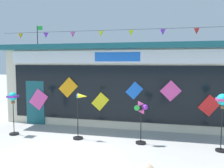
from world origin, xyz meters
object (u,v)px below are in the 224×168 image
object	(u,v)px
wind_spinner_far_left	(13,102)
wind_spinner_center_right	(223,105)
kite_shop_building	(127,82)
wind_spinner_left	(80,113)
wind_spinner_center_left	(141,115)

from	to	relation	value
wind_spinner_far_left	wind_spinner_center_right	world-z (taller)	wind_spinner_center_right
kite_shop_building	wind_spinner_left	world-z (taller)	kite_shop_building
wind_spinner_center_left	kite_shop_building	bearing A→B (deg)	106.28
wind_spinner_left	wind_spinner_center_right	distance (m)	4.87
wind_spinner_far_left	wind_spinner_left	xyz separation A→B (m)	(2.77, 0.07, -0.31)
wind_spinner_left	wind_spinner_center_right	size ratio (longest dim) A/B	0.91
kite_shop_building	wind_spinner_center_right	size ratio (longest dim) A/B	5.94
wind_spinner_center_right	wind_spinner_far_left	bearing A→B (deg)	179.46
wind_spinner_left	wind_spinner_center_right	xyz separation A→B (m)	(4.83, -0.14, 0.54)
wind_spinner_left	kite_shop_building	bearing A→B (deg)	75.49
wind_spinner_far_left	wind_spinner_left	bearing A→B (deg)	1.46
wind_spinner_center_left	wind_spinner_left	bearing A→B (deg)	179.49
kite_shop_building	wind_spinner_far_left	distance (m)	5.65
wind_spinner_left	wind_spinner_center_left	distance (m)	2.24
wind_spinner_far_left	wind_spinner_left	world-z (taller)	wind_spinner_left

